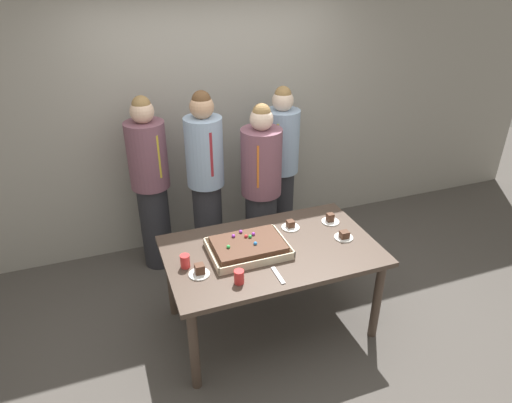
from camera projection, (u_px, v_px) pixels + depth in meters
The scene contains 15 objects.
ground_plane at pixel (270, 323), 3.84m from camera, with size 12.00×12.00×0.00m, color #4C4742.
interior_back_panel at pixel (212, 99), 4.46m from camera, with size 8.00×0.12×3.00m, color #9E998E.
party_table at pixel (271, 258), 3.53m from camera, with size 1.63×0.98×0.75m.
sheet_cake at pixel (248, 247), 3.43m from camera, with size 0.59×0.43×0.11m.
plated_slice_near_left at pixel (199, 271), 3.19m from camera, with size 0.15×0.15×0.08m.
plated_slice_near_right at pixel (344, 236), 3.61m from camera, with size 0.15×0.15×0.07m.
plated_slice_far_left at pixel (330, 220), 3.83m from camera, with size 0.15×0.15×0.08m.
plated_slice_far_right at pixel (290, 226), 3.75m from camera, with size 0.15×0.15×0.07m.
drink_cup_nearest at pixel (185, 261), 3.26m from camera, with size 0.07×0.07×0.10m, color red.
drink_cup_middle at pixel (239, 277), 3.10m from camera, with size 0.07×0.07×0.10m, color red.
cake_server_utensil at pixel (278, 275), 3.19m from camera, with size 0.03×0.20×0.01m, color silver.
person_serving_front at pixel (281, 166), 4.57m from camera, with size 0.35×0.35×1.68m.
person_green_shirt_behind at pixel (206, 183), 4.12m from camera, with size 0.33×0.33×1.77m.
person_striped_tie_right at pixel (151, 184), 4.20m from camera, with size 0.36×0.36×1.71m.
person_far_right_suit at pixel (261, 189), 4.17m from camera, with size 0.37×0.37×1.65m.
Camera 1 is at (-1.12, -2.68, 2.72)m, focal length 31.89 mm.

